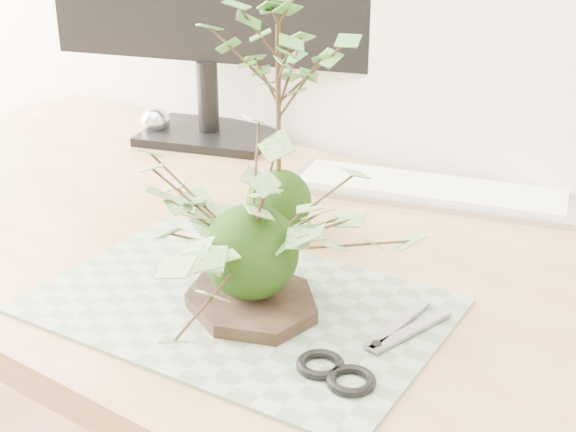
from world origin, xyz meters
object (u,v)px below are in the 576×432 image
at_px(ivy_kokedama, 250,210).
at_px(maple_kokedama, 278,42).
at_px(keyboard, 430,190).
at_px(desk, 281,311).

height_order(ivy_kokedama, maple_kokedama, maple_kokedama).
distance_m(ivy_kokedama, keyboard, 0.43).
distance_m(desk, ivy_kokedama, 0.26).
relative_size(desk, ivy_kokedama, 4.57).
relative_size(desk, keyboard, 3.70).
height_order(desk, maple_kokedama, maple_kokedama).
bearing_deg(keyboard, desk, -120.08).
xyz_separation_m(ivy_kokedama, maple_kokedama, (-0.10, 0.18, 0.13)).
height_order(ivy_kokedama, keyboard, ivy_kokedama).
distance_m(desk, maple_kokedama, 0.34).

